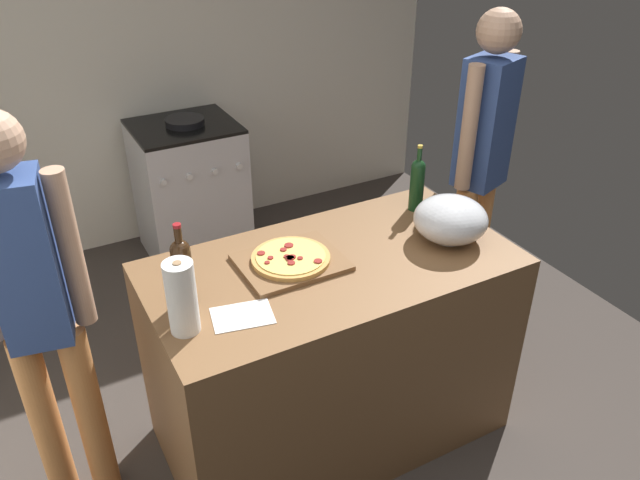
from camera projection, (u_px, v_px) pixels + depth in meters
name	position (u px, v px, depth m)	size (l,w,h in m)	color
ground_plane	(253.00, 339.00, 3.53)	(4.02, 3.41, 0.02)	#3F3833
kitchen_wall_rear	(149.00, 44.00, 3.96)	(4.02, 0.10, 2.60)	silver
counter	(331.00, 351.00, 2.73)	(1.46, 0.77, 0.91)	brown
cutting_board	(291.00, 262.00, 2.48)	(0.40, 0.32, 0.02)	brown
pizza	(291.00, 258.00, 2.47)	(0.31, 0.31, 0.03)	tan
mixing_bowl	(451.00, 219.00, 2.61)	(0.31, 0.31, 0.19)	#B2B2B7
paper_towel_roll	(182.00, 298.00, 2.07)	(0.10, 0.10, 0.27)	white
wine_bottle_clear	(183.00, 269.00, 2.19)	(0.07, 0.07, 0.32)	#331E0F
wine_bottle_green	(417.00, 182.00, 2.82)	(0.06, 0.06, 0.31)	#143819
recipe_sheet	(242.00, 316.00, 2.20)	(0.21, 0.15, 0.00)	white
stove	(190.00, 190.00, 4.11)	(0.63, 0.59, 0.93)	#B7B7BC
person_in_stripes	(37.00, 306.00, 2.19)	(0.37, 0.23, 1.66)	#D88C4C
person_in_red	(481.00, 156.00, 3.19)	(0.38, 0.27, 1.72)	#D88C4C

